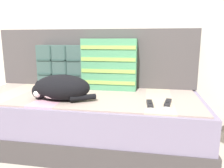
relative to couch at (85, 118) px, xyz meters
The scene contains 8 objects.
ground_plane 0.24m from the couch, 90.00° to the right, with size 14.00×14.00×0.00m, color #A89E8E.
couch is the anchor object (origin of this frame).
sofa_backrest 0.56m from the couch, 90.00° to the left, with size 1.74×0.14×0.49m.
throw_pillow_quilted 0.50m from the couch, 143.42° to the left, with size 0.39×0.14×0.36m.
throw_pillow_striped 0.47m from the couch, 51.41° to the left, with size 0.45×0.14×0.42m.
sleeping_cat 0.36m from the couch, 120.23° to the right, with size 0.46×0.23×0.18m.
game_remote_near 0.58m from the couch, 23.94° to the right, with size 0.06×0.19×0.02m.
game_remote_far 0.66m from the couch, 16.20° to the right, with size 0.08×0.20×0.02m.
Camera 1 is at (0.49, -1.42, 0.79)m, focal length 35.00 mm.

